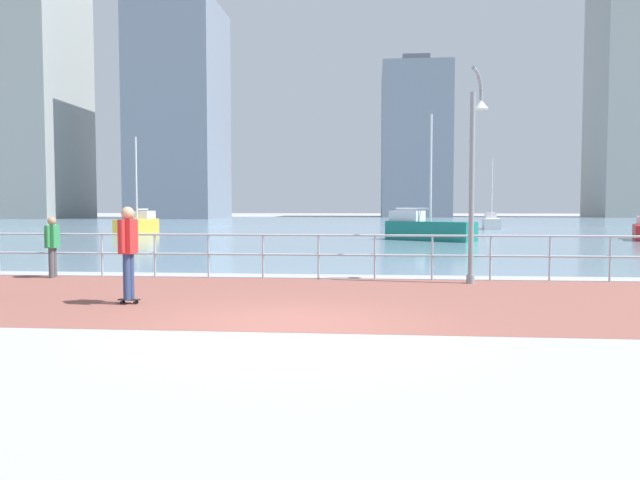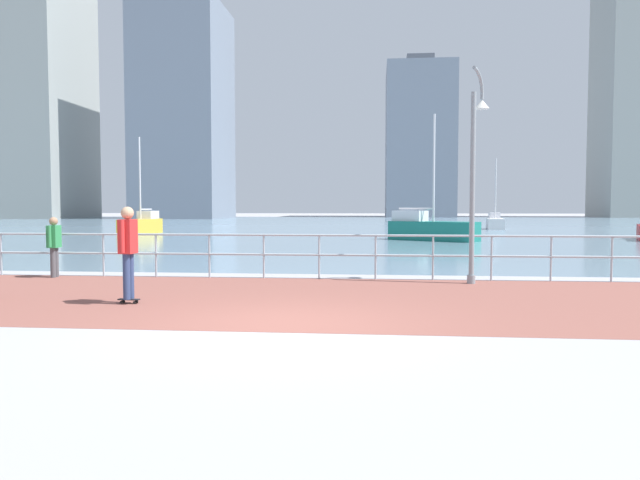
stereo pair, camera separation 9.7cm
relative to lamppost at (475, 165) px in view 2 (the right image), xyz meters
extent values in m
plane|color=#9E9EA3|center=(-3.71, 34.61, -2.78)|extent=(220.00, 220.00, 0.00)
cube|color=brown|center=(-3.71, -2.76, -2.78)|extent=(28.00, 6.43, 0.01)
cube|color=#6B899E|center=(-3.71, 45.45, -2.78)|extent=(180.00, 88.00, 0.00)
cylinder|color=#9EADB7|center=(-12.11, 0.45, -2.24)|extent=(0.05, 0.05, 1.09)
cylinder|color=#9EADB7|center=(-10.71, 0.45, -2.24)|extent=(0.05, 0.05, 1.09)
cylinder|color=#9EADB7|center=(-9.31, 0.45, -2.24)|extent=(0.05, 0.05, 1.09)
cylinder|color=#9EADB7|center=(-7.91, 0.45, -2.24)|extent=(0.05, 0.05, 1.09)
cylinder|color=#9EADB7|center=(-6.51, 0.45, -2.24)|extent=(0.05, 0.05, 1.09)
cylinder|color=#9EADB7|center=(-5.11, 0.45, -2.24)|extent=(0.05, 0.05, 1.09)
cylinder|color=#9EADB7|center=(-3.71, 0.45, -2.24)|extent=(0.05, 0.05, 1.09)
cylinder|color=#9EADB7|center=(-2.31, 0.45, -2.24)|extent=(0.05, 0.05, 1.09)
cylinder|color=#9EADB7|center=(-0.91, 0.45, -2.24)|extent=(0.05, 0.05, 1.09)
cylinder|color=#9EADB7|center=(0.49, 0.45, -2.24)|extent=(0.05, 0.05, 1.09)
cylinder|color=#9EADB7|center=(1.89, 0.45, -2.24)|extent=(0.05, 0.05, 1.09)
cylinder|color=#9EADB7|center=(3.29, 0.45, -2.24)|extent=(0.05, 0.05, 1.09)
cylinder|color=#9EADB7|center=(-3.71, 0.45, -1.69)|extent=(25.20, 0.06, 0.06)
cylinder|color=#9EADB7|center=(-3.71, 0.45, -2.18)|extent=(25.20, 0.06, 0.06)
cylinder|color=gray|center=(-0.08, -0.15, -2.68)|extent=(0.19, 0.19, 0.20)
cylinder|color=gray|center=(-0.08, -0.15, -0.56)|extent=(0.12, 0.12, 4.43)
cylinder|color=gray|center=(-0.05, -0.08, 2.19)|extent=(0.16, 0.20, 0.11)
cylinder|color=gray|center=(0.03, 0.05, 2.15)|extent=(0.17, 0.21, 0.15)
cylinder|color=gray|center=(0.09, 0.16, 2.06)|extent=(0.16, 0.20, 0.18)
cylinder|color=gray|center=(0.14, 0.25, 1.94)|extent=(0.15, 0.18, 0.19)
cylinder|color=gray|center=(0.17, 0.31, 1.80)|extent=(0.14, 0.15, 0.19)
cylinder|color=gray|center=(0.18, 0.33, 1.65)|extent=(0.12, 0.12, 0.17)
cone|color=silver|center=(0.18, 0.32, 1.45)|extent=(0.36, 0.36, 0.22)
cylinder|color=black|center=(-6.72, -3.68, -2.75)|extent=(0.06, 0.03, 0.06)
cylinder|color=black|center=(-6.73, -3.76, -2.75)|extent=(0.06, 0.03, 0.06)
cylinder|color=black|center=(-6.98, -3.67, -2.75)|extent=(0.06, 0.03, 0.06)
cylinder|color=black|center=(-6.98, -3.75, -2.75)|extent=(0.06, 0.03, 0.06)
cube|color=black|center=(-6.85, -3.72, -2.70)|extent=(0.40, 0.12, 0.02)
cylinder|color=navy|center=(-6.85, -3.64, -2.27)|extent=(0.13, 0.13, 0.85)
cylinder|color=navy|center=(-6.86, -3.80, -2.27)|extent=(0.13, 0.13, 0.85)
cube|color=red|center=(-6.85, -3.72, -1.53)|extent=(0.25, 0.35, 0.63)
cylinder|color=red|center=(-6.85, -3.49, -1.51)|extent=(0.09, 0.09, 0.60)
cylinder|color=red|center=(-6.86, -3.95, -1.51)|extent=(0.09, 0.09, 0.60)
sphere|color=tan|center=(-6.85, -3.72, -1.10)|extent=(0.23, 0.23, 0.23)
cylinder|color=#4C4C51|center=(-10.45, 0.18, -2.40)|extent=(0.14, 0.14, 0.76)
cylinder|color=#4C4C51|center=(-10.44, 0.02, -2.40)|extent=(0.14, 0.14, 0.76)
cube|color=#2D8C4C|center=(-10.45, 0.10, -1.74)|extent=(0.26, 0.35, 0.56)
cylinder|color=#2D8C4C|center=(-10.46, 0.33, -1.73)|extent=(0.10, 0.10, 0.54)
cylinder|color=#2D8C4C|center=(-10.43, -0.13, -1.73)|extent=(0.10, 0.10, 0.54)
sphere|color=#A37A5B|center=(-10.45, 0.10, -1.35)|extent=(0.21, 0.21, 0.21)
cube|color=white|center=(7.02, 34.24, -2.35)|extent=(1.73, 4.11, 0.85)
cube|color=silver|center=(7.18, 35.42, -1.69)|extent=(1.04, 1.53, 0.47)
cylinder|color=silver|center=(7.02, 34.24, 0.44)|extent=(0.09, 0.09, 4.74)
cylinder|color=silver|center=(7.14, 35.11, -1.36)|extent=(0.30, 1.79, 0.08)
cube|color=#197266|center=(0.67, 17.75, -2.27)|extent=(4.76, 3.83, 1.01)
cube|color=silver|center=(-0.51, 18.53, -1.48)|extent=(1.99, 1.79, 0.56)
cylinder|color=silver|center=(0.67, 17.75, 1.05)|extent=(0.11, 0.11, 5.63)
cylinder|color=silver|center=(-0.20, 18.32, -1.09)|extent=(1.83, 1.25, 0.09)
cube|color=gold|center=(-17.86, 23.86, -2.30)|extent=(1.47, 4.55, 0.97)
cube|color=silver|center=(-17.88, 25.22, -1.54)|extent=(1.01, 1.64, 0.54)
cylinder|color=silver|center=(-17.86, 23.86, 0.88)|extent=(0.11, 0.11, 5.39)
cylinder|color=silver|center=(-17.88, 24.86, -1.16)|extent=(0.12, 2.04, 0.09)
cube|color=slate|center=(4.90, 93.14, 10.11)|extent=(11.52, 16.71, 25.79)
cube|color=#4E5560|center=(4.90, 93.14, 24.01)|extent=(4.61, 6.69, 2.00)
cube|color=slate|center=(-31.87, 75.61, 13.31)|extent=(12.56, 14.30, 32.17)
cube|color=#939993|center=(-55.25, 75.33, 19.21)|extent=(12.80, 15.69, 43.99)
camera|label=1|loc=(-2.37, -14.34, -0.98)|focal=33.62mm
camera|label=2|loc=(-2.27, -14.33, -0.98)|focal=33.62mm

